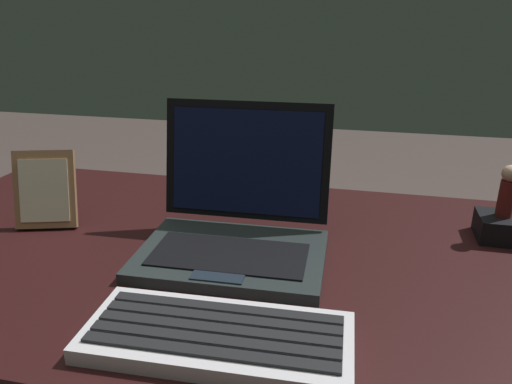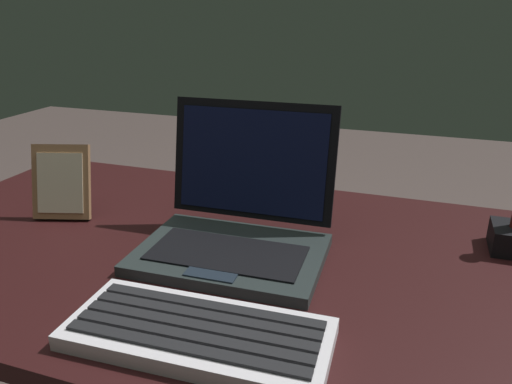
% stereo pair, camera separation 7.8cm
% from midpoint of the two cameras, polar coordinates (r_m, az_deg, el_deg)
% --- Properties ---
extents(desk, '(1.43, 0.70, 0.74)m').
position_cam_midpoint_polar(desk, '(0.87, -1.54, -12.68)').
color(desk, black).
rests_on(desk, ground).
extents(laptop_front, '(0.31, 0.26, 0.24)m').
position_cam_midpoint_polar(laptop_front, '(0.82, -5.05, -3.81)').
color(laptop_front, '#232B2B').
rests_on(laptop_front, desk).
extents(external_keyboard, '(0.34, 0.15, 0.03)m').
position_cam_midpoint_polar(external_keyboard, '(0.63, -8.24, -16.54)').
color(external_keyboard, silver).
rests_on(external_keyboard, desk).
extents(photo_frame, '(0.12, 0.08, 0.14)m').
position_cam_midpoint_polar(photo_frame, '(1.00, -25.57, 0.16)').
color(photo_frame, '#926844').
rests_on(photo_frame, desk).
extents(figurine_stand, '(0.08, 0.08, 0.04)m').
position_cam_midpoint_polar(figurine_stand, '(0.96, 24.71, -3.84)').
color(figurine_stand, black).
rests_on(figurine_stand, desk).
extents(figurine, '(0.03, 0.03, 0.09)m').
position_cam_midpoint_polar(figurine, '(0.93, 25.38, 0.19)').
color(figurine, '#581815').
rests_on(figurine, figurine_stand).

